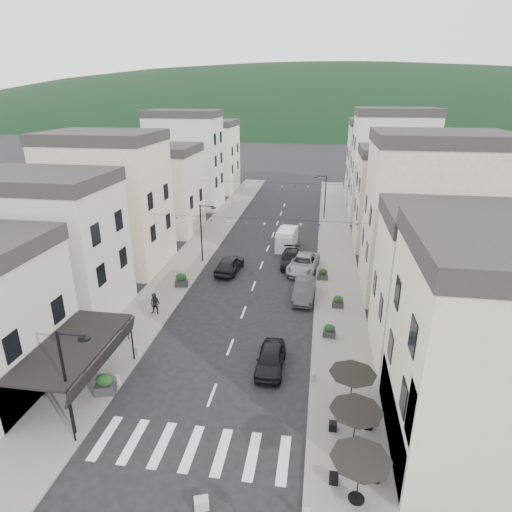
# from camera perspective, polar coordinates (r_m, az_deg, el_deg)

# --- Properties ---
(ground) EXTENTS (700.00, 700.00, 0.00)m
(ground) POSITION_cam_1_polar(r_m,az_deg,el_deg) (21.78, -10.29, -27.63)
(ground) COLOR black
(ground) RESTS_ON ground
(sidewalk_left) EXTENTS (4.00, 76.00, 0.12)m
(sidewalk_left) POSITION_cam_1_polar(r_m,az_deg,el_deg) (49.97, -6.84, 1.89)
(sidewalk_left) COLOR slate
(sidewalk_left) RESTS_ON ground
(sidewalk_right) EXTENTS (4.00, 76.00, 0.12)m
(sidewalk_right) POSITION_cam_1_polar(r_m,az_deg,el_deg) (48.26, 10.60, 0.98)
(sidewalk_right) COLOR slate
(sidewalk_right) RESTS_ON ground
(hill_backdrop) EXTENTS (640.00, 360.00, 70.00)m
(hill_backdrop) POSITION_cam_1_polar(r_m,az_deg,el_deg) (313.91, 8.19, 17.74)
(hill_backdrop) COLOR black
(hill_backdrop) RESTS_ON ground
(boutique_awning) EXTENTS (3.77, 7.50, 3.28)m
(boutique_awning) POSITION_cam_1_polar(r_m,az_deg,el_deg) (26.00, -22.69, -11.16)
(boutique_awning) COLOR black
(boutique_awning) RESTS_ON ground
(buildings_row_left) EXTENTS (10.20, 54.16, 14.00)m
(buildings_row_left) POSITION_cam_1_polar(r_m,az_deg,el_deg) (55.91, -12.57, 10.01)
(buildings_row_left) COLOR #B3AFA4
(buildings_row_left) RESTS_ON ground
(buildings_row_right) EXTENTS (10.20, 54.16, 14.50)m
(buildings_row_right) POSITION_cam_1_polar(r_m,az_deg,el_deg) (51.78, 18.81, 8.78)
(buildings_row_right) COLOR beige
(buildings_row_right) RESTS_ON ground
(cafe_terrace) EXTENTS (2.50, 8.10, 2.53)m
(cafe_terrace) POSITION_cam_1_polar(r_m,az_deg,el_deg) (21.45, 13.16, -19.99)
(cafe_terrace) COLOR black
(cafe_terrace) RESTS_ON ground
(streetlamp_left_near) EXTENTS (1.70, 0.56, 6.00)m
(streetlamp_left_near) POSITION_cam_1_polar(r_m,az_deg,el_deg) (22.91, -23.60, -14.20)
(streetlamp_left_near) COLOR black
(streetlamp_left_near) RESTS_ON ground
(streetlamp_left_far) EXTENTS (1.70, 0.56, 6.00)m
(streetlamp_left_far) POSITION_cam_1_polar(r_m,az_deg,el_deg) (42.92, -6.98, 3.79)
(streetlamp_left_far) COLOR black
(streetlamp_left_far) RESTS_ON ground
(streetlamp_right_far) EXTENTS (1.70, 0.56, 6.00)m
(streetlamp_right_far) POSITION_cam_1_polar(r_m,az_deg,el_deg) (58.79, 8.96, 8.36)
(streetlamp_right_far) COLOR black
(streetlamp_right_far) RESTS_ON ground
(bollards) EXTENTS (11.66, 10.26, 0.60)m
(bollards) POSITION_cam_1_polar(r_m,az_deg,el_deg) (25.28, -6.21, -17.90)
(bollards) COLOR gray
(bollards) RESTS_ON ground
(bunting_near) EXTENTS (19.00, 0.28, 0.62)m
(bunting_near) POSITION_cam_1_polar(r_m,az_deg,el_deg) (37.40, -0.11, 4.50)
(bunting_near) COLOR black
(bunting_near) RESTS_ON ground
(bunting_far) EXTENTS (19.00, 0.28, 0.62)m
(bunting_far) POSITION_cam_1_polar(r_m,az_deg,el_deg) (52.81, 2.63, 9.34)
(bunting_far) COLOR black
(bunting_far) RESTS_ON ground
(parked_car_a) EXTENTS (1.69, 4.16, 1.41)m
(parked_car_a) POSITION_cam_1_polar(r_m,az_deg,el_deg) (27.41, 1.96, -13.56)
(parked_car_a) COLOR black
(parked_car_a) RESTS_ON ground
(parked_car_b) EXTENTS (1.87, 4.80, 1.56)m
(parked_car_b) POSITION_cam_1_polar(r_m,az_deg,el_deg) (36.14, 6.45, -4.53)
(parked_car_b) COLOR #323134
(parked_car_b) RESTS_ON ground
(parked_car_c) EXTENTS (3.30, 5.92, 1.57)m
(parked_car_c) POSITION_cam_1_polar(r_m,az_deg,el_deg) (41.60, 6.31, -1.00)
(parked_car_c) COLOR gray
(parked_car_c) RESTS_ON ground
(parked_car_d) EXTENTS (2.17, 4.92, 1.40)m
(parked_car_d) POSITION_cam_1_polar(r_m,az_deg,el_deg) (42.89, 4.70, -0.38)
(parked_car_d) COLOR black
(parked_car_d) RESTS_ON ground
(parked_car_e) EXTENTS (2.38, 4.92, 1.62)m
(parked_car_e) POSITION_cam_1_polar(r_m,az_deg,el_deg) (41.19, -3.56, -1.10)
(parked_car_e) COLOR black
(parked_car_e) RESTS_ON ground
(delivery_van) EXTENTS (2.18, 4.81, 2.25)m
(delivery_van) POSITION_cam_1_polar(r_m,az_deg,el_deg) (47.65, 4.12, 2.36)
(delivery_van) COLOR silver
(delivery_van) RESTS_ON ground
(pedestrian_a) EXTENTS (0.82, 0.71, 1.90)m
(pedestrian_a) POSITION_cam_1_polar(r_m,az_deg,el_deg) (31.28, -17.05, -9.06)
(pedestrian_a) COLOR black
(pedestrian_a) RESTS_ON sidewalk_left
(pedestrian_b) EXTENTS (0.87, 0.69, 1.74)m
(pedestrian_b) POSITION_cam_1_polar(r_m,az_deg,el_deg) (34.10, -13.31, -6.22)
(pedestrian_b) COLOR black
(pedestrian_b) RESTS_ON sidewalk_left
(concrete_block_b) EXTENTS (0.72, 0.63, 0.45)m
(concrete_block_b) POSITION_cam_1_polar(r_m,az_deg,el_deg) (20.69, -7.29, -29.90)
(concrete_block_b) COLOR #A09C97
(concrete_block_b) RESTS_ON ground
(planter_la) EXTENTS (1.28, 0.91, 1.29)m
(planter_la) POSITION_cam_1_polar(r_m,az_deg,el_deg) (26.76, -19.51, -15.81)
(planter_la) COLOR #29292B
(planter_la) RESTS_ON sidewalk_left
(planter_lb) EXTENTS (1.22, 0.81, 1.26)m
(planter_lb) POSITION_cam_1_polar(r_m,az_deg,el_deg) (38.47, -9.93, -3.16)
(planter_lb) COLOR #2C2C2E
(planter_lb) RESTS_ON sidewalk_left
(planter_ra) EXTENTS (0.92, 0.55, 1.00)m
(planter_ra) POSITION_cam_1_polar(r_m,az_deg,el_deg) (30.88, 9.75, -9.79)
(planter_ra) COLOR #29292B
(planter_ra) RESTS_ON sidewalk_right
(planter_rb) EXTENTS (0.95, 0.58, 1.02)m
(planter_rb) POSITION_cam_1_polar(r_m,az_deg,el_deg) (34.98, 10.88, -5.99)
(planter_rb) COLOR #29292B
(planter_rb) RESTS_ON sidewalk_right
(planter_rc) EXTENTS (0.99, 0.59, 1.06)m
(planter_rc) POSITION_cam_1_polar(r_m,az_deg,el_deg) (39.81, 8.89, -2.40)
(planter_rc) COLOR #333336
(planter_rc) RESTS_ON sidewalk_right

